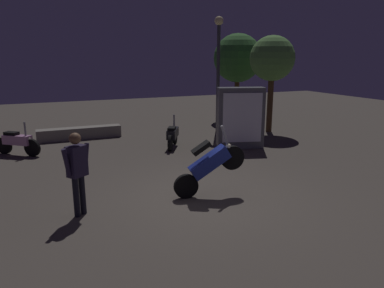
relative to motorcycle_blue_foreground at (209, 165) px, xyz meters
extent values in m
plane|color=#4C443D|center=(-0.15, -0.04, -0.74)|extent=(40.00, 40.00, 0.00)
cylinder|color=black|center=(-0.54, 0.07, -0.46)|extent=(0.57, 0.17, 0.56)
cylinder|color=black|center=(0.55, -0.07, 0.12)|extent=(0.57, 0.17, 0.56)
cube|color=navy|center=(0.00, 0.00, 0.06)|extent=(0.99, 0.42, 0.76)
cube|color=black|center=(-0.19, 0.02, 0.40)|extent=(0.45, 0.29, 0.32)
cylinder|color=gray|center=(0.35, -0.04, 0.66)|extent=(0.21, 0.09, 0.44)
sphere|color=#F2EABF|center=(0.45, -0.06, 0.40)|extent=(0.12, 0.12, 0.12)
cylinder|color=black|center=(-4.57, 5.96, -0.46)|extent=(0.50, 0.43, 0.56)
cylinder|color=black|center=(-3.73, 5.26, -0.46)|extent=(0.50, 0.43, 0.56)
cube|color=#C68CB7|center=(-4.15, 5.61, -0.23)|extent=(0.92, 0.84, 0.30)
cube|color=black|center=(-4.30, 5.73, -0.03)|extent=(0.49, 0.47, 0.10)
cylinder|color=gray|center=(-3.88, 5.38, 0.14)|extent=(0.08, 0.08, 0.45)
sphere|color=#F2EABF|center=(-3.80, 5.32, -0.18)|extent=(0.12, 0.12, 0.12)
cylinder|color=black|center=(0.55, 4.13, -0.46)|extent=(0.36, 0.54, 0.56)
cylinder|color=black|center=(1.09, 5.10, -0.46)|extent=(0.36, 0.54, 0.56)
cube|color=black|center=(0.82, 4.62, -0.23)|extent=(0.72, 0.98, 0.30)
cube|color=black|center=(0.72, 4.44, -0.03)|extent=(0.42, 0.50, 0.10)
cylinder|color=gray|center=(0.99, 4.92, 0.14)|extent=(0.08, 0.08, 0.45)
sphere|color=#F2EABF|center=(1.04, 5.01, -0.18)|extent=(0.12, 0.12, 0.12)
cylinder|color=black|center=(-2.78, 0.13, -0.33)|extent=(0.12, 0.12, 0.83)
cylinder|color=black|center=(-2.91, 0.04, -0.33)|extent=(0.12, 0.12, 0.83)
cube|color=#261E38|center=(-2.84, 0.08, 0.39)|extent=(0.43, 0.40, 0.62)
sphere|color=brown|center=(-2.84, 0.08, 0.84)|extent=(0.23, 0.23, 0.23)
cylinder|color=#261E38|center=(-2.65, 0.22, 0.42)|extent=(0.20, 0.18, 0.56)
cylinder|color=#261E38|center=(-3.04, -0.06, 0.42)|extent=(0.20, 0.18, 0.56)
cylinder|color=#38383D|center=(3.55, 6.50, 1.44)|extent=(0.14, 0.14, 4.37)
sphere|color=#F9E59E|center=(3.55, 6.50, 3.76)|extent=(0.36, 0.36, 0.36)
cylinder|color=#4C331E|center=(5.53, 5.56, 0.46)|extent=(0.24, 0.24, 2.40)
sphere|color=#568C42|center=(5.53, 5.56, 2.30)|extent=(1.84, 1.84, 1.84)
cylinder|color=#4C331E|center=(5.88, 8.94, 0.36)|extent=(0.24, 0.24, 2.21)
sphere|color=#336B2D|center=(5.88, 8.94, 2.30)|extent=(2.38, 2.38, 2.38)
cube|color=#595960|center=(2.97, 3.66, 0.31)|extent=(1.68, 0.95, 2.10)
cube|color=white|center=(2.89, 3.40, 0.36)|extent=(1.30, 0.43, 1.68)
cube|color=gray|center=(-2.04, 7.29, -0.52)|extent=(3.13, 0.50, 0.45)
camera|label=1|loc=(-3.44, -7.02, 2.38)|focal=33.79mm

